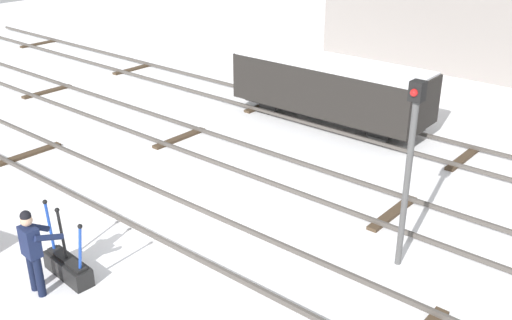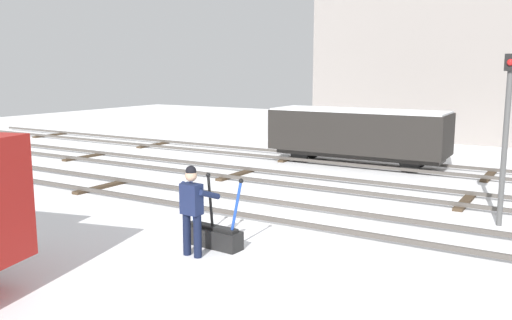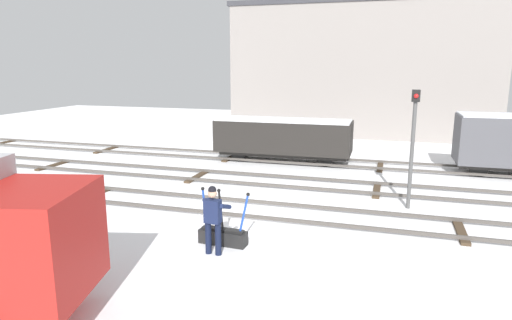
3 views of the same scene
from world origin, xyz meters
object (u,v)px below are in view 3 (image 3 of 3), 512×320
at_px(switch_lever_frame, 223,235).
at_px(signal_post, 413,137).
at_px(rail_worker, 213,216).
at_px(freight_car_far_end, 283,137).

relative_size(switch_lever_frame, signal_post, 0.39).
bearing_deg(rail_worker, freight_car_far_end, 98.50).
relative_size(rail_worker, freight_car_far_end, 0.27).
bearing_deg(signal_post, switch_lever_frame, -135.97).
bearing_deg(rail_worker, switch_lever_frame, 94.10).
relative_size(signal_post, freight_car_far_end, 0.59).
bearing_deg(switch_lever_frame, freight_car_far_end, 98.77).
relative_size(switch_lever_frame, freight_car_far_end, 0.23).
relative_size(switch_lever_frame, rail_worker, 0.85).
height_order(switch_lever_frame, rail_worker, rail_worker).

